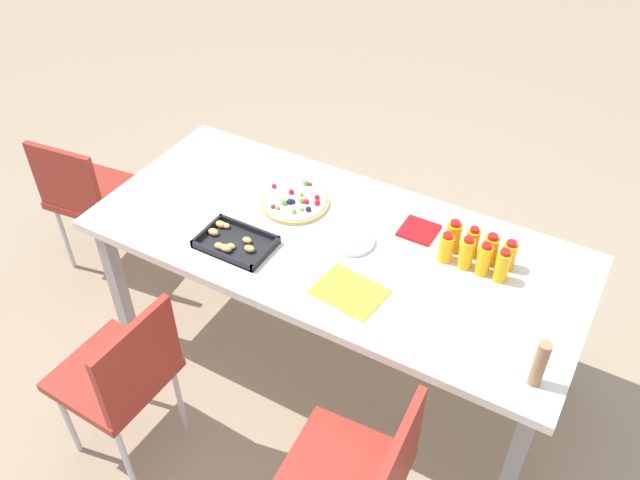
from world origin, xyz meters
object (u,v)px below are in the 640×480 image
juice_bottle_0 (509,256)px  juice_bottle_6 (466,253)px  party_table (334,250)px  paper_folder (349,292)px  snack_tray (234,242)px  cardboard_tube (540,364)px  juice_bottle_7 (446,248)px  juice_bottle_4 (502,266)px  fruit_pizza (295,202)px  napkin_stack (419,230)px  juice_bottle_1 (490,250)px  chair_far_right (123,374)px  chair_end (88,193)px  juice_bottle_2 (472,242)px  plate_stack (351,240)px  juice_bottle_3 (453,237)px  juice_bottle_5 (484,259)px  chair_far_left (361,475)px

juice_bottle_0 → juice_bottle_6: bearing=27.4°
party_table → paper_folder: 0.32m
snack_tray → paper_folder: 0.54m
juice_bottle_0 → paper_folder: bearing=42.2°
juice_bottle_6 → cardboard_tube: 0.59m
juice_bottle_6 → juice_bottle_7: bearing=0.6°
juice_bottle_4 → fruit_pizza: juice_bottle_4 is taller
napkin_stack → cardboard_tube: cardboard_tube is taller
juice_bottle_1 → chair_far_right: bearing=44.2°
party_table → chair_far_right: 0.98m
cardboard_tube → juice_bottle_7: bearing=-41.2°
chair_far_right → chair_end: (0.96, -0.79, 0.00)m
juice_bottle_2 → juice_bottle_7: size_ratio=1.06×
chair_far_right → snack_tray: (-0.11, -0.61, 0.25)m
juice_bottle_1 → plate_stack: juice_bottle_1 is taller
juice_bottle_4 → cardboard_tube: cardboard_tube is taller
chair_far_right → napkin_stack: bearing=-32.7°
party_table → juice_bottle_3: juice_bottle_3 is taller
juice_bottle_1 → fruit_pizza: size_ratio=0.46×
juice_bottle_5 → paper_folder: (0.40, 0.35, -0.07)m
juice_bottle_0 → juice_bottle_7: 0.24m
juice_bottle_0 → fruit_pizza: size_ratio=0.44×
juice_bottle_6 → juice_bottle_4: bearing=178.7°
plate_stack → fruit_pizza: bearing=-17.2°
chair_end → juice_bottle_0: juice_bottle_0 is taller
chair_far_left → juice_bottle_7: 0.94m
juice_bottle_7 → chair_far_right: bearing=46.8°
snack_tray → napkin_stack: size_ratio=2.04×
juice_bottle_2 → napkin_stack: juice_bottle_2 is taller
juice_bottle_5 → juice_bottle_6: same height
paper_folder → juice_bottle_4: bearing=-143.4°
juice_bottle_3 → plate_stack: juice_bottle_3 is taller
party_table → juice_bottle_2: bearing=-160.6°
juice_bottle_4 → napkin_stack: juice_bottle_4 is taller
juice_bottle_3 → juice_bottle_7: bearing=87.6°
juice_bottle_5 → snack_tray: size_ratio=0.48×
snack_tray → juice_bottle_0: bearing=-157.4°
juice_bottle_1 → paper_folder: juice_bottle_1 is taller
juice_bottle_5 → snack_tray: bearing=20.2°
juice_bottle_7 → fruit_pizza: size_ratio=0.44×
chair_end → juice_bottle_6: juice_bottle_6 is taller
juice_bottle_1 → juice_bottle_5: 0.07m
juice_bottle_3 → cardboard_tube: (-0.48, 0.50, 0.03)m
juice_bottle_2 → juice_bottle_4: size_ratio=0.95×
chair_far_right → cardboard_tube: cardboard_tube is taller
party_table → juice_bottle_7: size_ratio=15.65×
juice_bottle_6 → fruit_pizza: bearing=-0.8°
chair_far_right → juice_bottle_3: juice_bottle_3 is taller
chair_far_right → snack_tray: chair_far_right is taller
fruit_pizza → cardboard_tube: 1.27m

